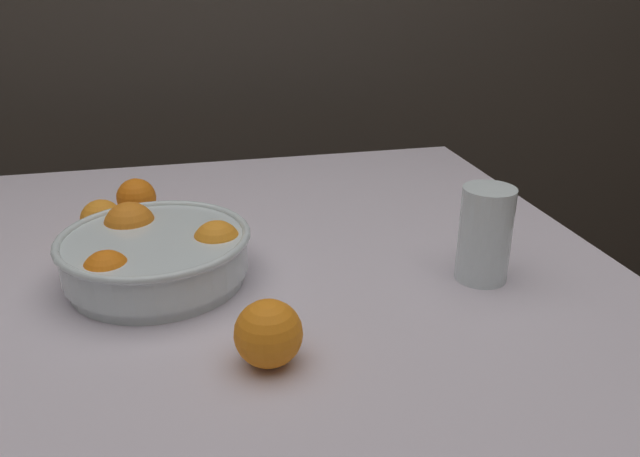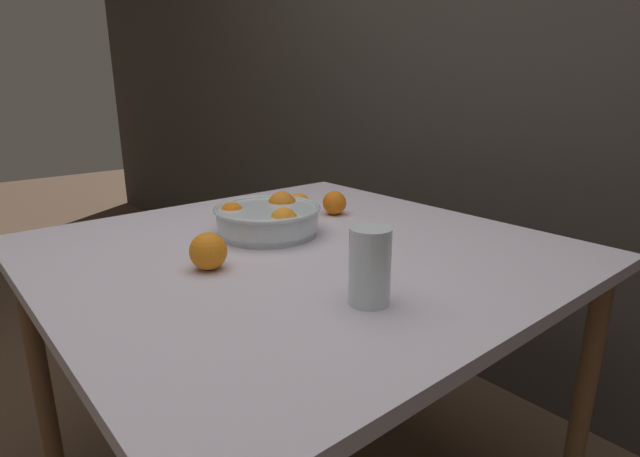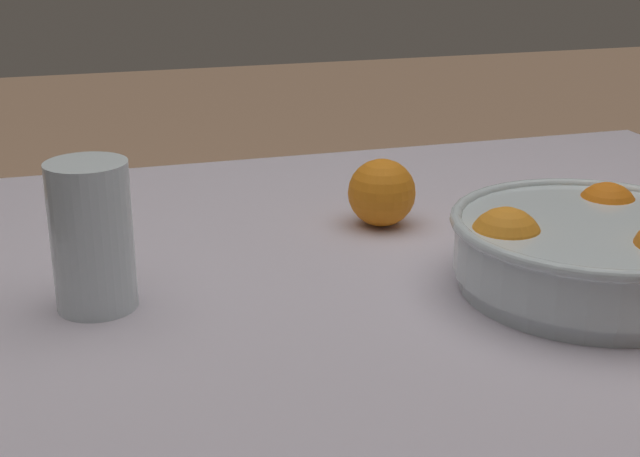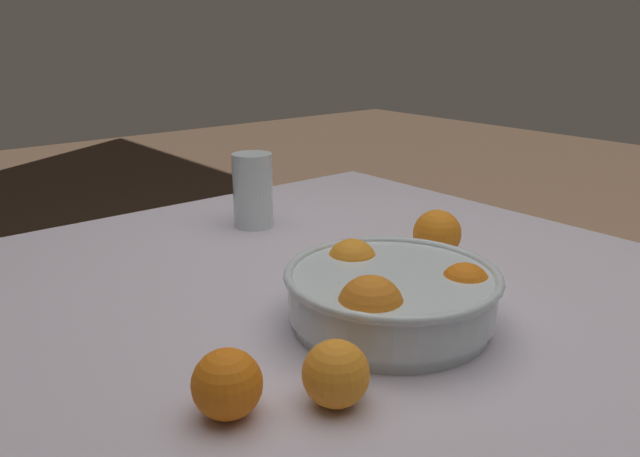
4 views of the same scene
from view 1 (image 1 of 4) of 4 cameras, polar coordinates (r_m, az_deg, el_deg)
The scene contains 6 objects.
dining_table at distance 1.01m, azimuth -6.62°, elevation -7.64°, with size 1.17×1.17×0.77m.
fruit_bowl at distance 0.95m, azimuth -14.82°, elevation -2.25°, with size 0.28×0.28×0.10m.
juice_glass at distance 0.95m, azimuth 14.82°, elevation -0.76°, with size 0.08×0.08×0.14m.
orange_loose_near_bowl at distance 1.13m, azimuth -19.33°, elevation 0.74°, with size 0.07×0.07×0.07m, color orange.
orange_loose_front at distance 0.74m, azimuth -5.08°, elevation -9.58°, with size 0.08×0.08×0.08m, color orange.
orange_loose_aside at distance 1.21m, azimuth -16.44°, elevation 2.72°, with size 0.07×0.07×0.07m, color orange.
Camera 1 is at (-0.08, -0.86, 1.22)m, focal length 35.00 mm.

